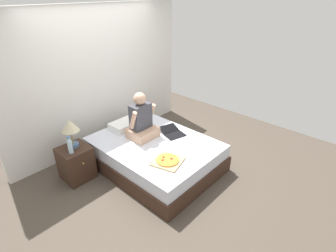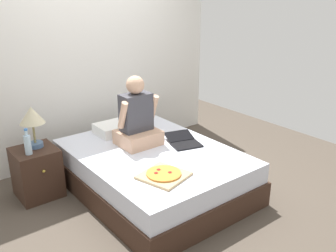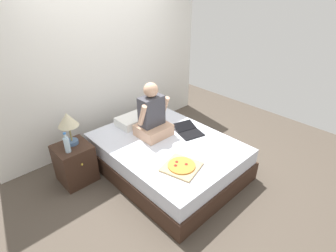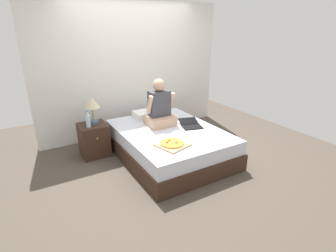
{
  "view_description": "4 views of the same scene",
  "coord_description": "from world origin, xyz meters",
  "px_view_note": "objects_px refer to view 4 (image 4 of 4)",
  "views": [
    {
      "loc": [
        -2.55,
        -2.64,
        2.7
      ],
      "look_at": [
        0.12,
        -0.19,
        0.79
      ],
      "focal_mm": 28.0,
      "sensor_mm": 36.0,
      "label": 1
    },
    {
      "loc": [
        -2.16,
        -3.02,
        2.14
      ],
      "look_at": [
        0.04,
        -0.21,
        0.82
      ],
      "focal_mm": 40.0,
      "sensor_mm": 36.0,
      "label": 2
    },
    {
      "loc": [
        -2.08,
        -2.22,
        2.44
      ],
      "look_at": [
        -0.06,
        -0.09,
        0.79
      ],
      "focal_mm": 28.0,
      "sensor_mm": 36.0,
      "label": 3
    },
    {
      "loc": [
        -2.02,
        -3.38,
        2.05
      ],
      "look_at": [
        -0.14,
        -0.21,
        0.64
      ],
      "focal_mm": 28.0,
      "sensor_mm": 36.0,
      "label": 4
    }
  ],
  "objects_px": {
    "nightstand_left": "(94,140)",
    "pizza_box": "(172,144)",
    "person_seated": "(160,108)",
    "bed": "(169,143)",
    "laptop": "(191,125)",
    "lamp_on_left_nightstand": "(92,104)",
    "water_bottle": "(88,121)"
  },
  "relations": [
    {
      "from": "bed",
      "to": "pizza_box",
      "type": "distance_m",
      "value": 0.66
    },
    {
      "from": "lamp_on_left_nightstand",
      "to": "pizza_box",
      "type": "distance_m",
      "value": 1.53
    },
    {
      "from": "person_seated",
      "to": "laptop",
      "type": "bearing_deg",
      "value": -38.67
    },
    {
      "from": "laptop",
      "to": "nightstand_left",
      "type": "bearing_deg",
      "value": 152.75
    },
    {
      "from": "water_bottle",
      "to": "person_seated",
      "type": "relative_size",
      "value": 0.35
    },
    {
      "from": "lamp_on_left_nightstand",
      "to": "laptop",
      "type": "relative_size",
      "value": 0.93
    },
    {
      "from": "water_bottle",
      "to": "laptop",
      "type": "relative_size",
      "value": 0.57
    },
    {
      "from": "nightstand_left",
      "to": "water_bottle",
      "type": "distance_m",
      "value": 0.4
    },
    {
      "from": "bed",
      "to": "laptop",
      "type": "bearing_deg",
      "value": -7.44
    },
    {
      "from": "person_seated",
      "to": "laptop",
      "type": "distance_m",
      "value": 0.59
    },
    {
      "from": "nightstand_left",
      "to": "person_seated",
      "type": "xyz_separation_m",
      "value": [
        1.03,
        -0.42,
        0.49
      ]
    },
    {
      "from": "lamp_on_left_nightstand",
      "to": "laptop",
      "type": "bearing_deg",
      "value": -29.49
    },
    {
      "from": "nightstand_left",
      "to": "pizza_box",
      "type": "xyz_separation_m",
      "value": [
        0.78,
        -1.23,
        0.23
      ]
    },
    {
      "from": "person_seated",
      "to": "pizza_box",
      "type": "xyz_separation_m",
      "value": [
        -0.25,
        -0.82,
        -0.27
      ]
    },
    {
      "from": "lamp_on_left_nightstand",
      "to": "bed",
      "type": "bearing_deg",
      "value": -36.37
    },
    {
      "from": "person_seated",
      "to": "laptop",
      "type": "height_order",
      "value": "person_seated"
    },
    {
      "from": "nightstand_left",
      "to": "laptop",
      "type": "relative_size",
      "value": 1.12
    },
    {
      "from": "laptop",
      "to": "pizza_box",
      "type": "bearing_deg",
      "value": -143.69
    },
    {
      "from": "nightstand_left",
      "to": "person_seated",
      "type": "bearing_deg",
      "value": -21.89
    },
    {
      "from": "bed",
      "to": "lamp_on_left_nightstand",
      "type": "xyz_separation_m",
      "value": [
        -1.01,
        0.74,
        0.63
      ]
    },
    {
      "from": "bed",
      "to": "nightstand_left",
      "type": "xyz_separation_m",
      "value": [
        -1.05,
        0.69,
        0.04
      ]
    },
    {
      "from": "bed",
      "to": "pizza_box",
      "type": "relative_size",
      "value": 4.08
    },
    {
      "from": "bed",
      "to": "person_seated",
      "type": "relative_size",
      "value": 2.59
    },
    {
      "from": "water_bottle",
      "to": "laptop",
      "type": "xyz_separation_m",
      "value": [
        1.53,
        -0.65,
        -0.16
      ]
    },
    {
      "from": "laptop",
      "to": "pizza_box",
      "type": "xyz_separation_m",
      "value": [
        -0.66,
        -0.49,
        -0.0
      ]
    },
    {
      "from": "lamp_on_left_nightstand",
      "to": "water_bottle",
      "type": "relative_size",
      "value": 1.63
    },
    {
      "from": "lamp_on_left_nightstand",
      "to": "laptop",
      "type": "xyz_separation_m",
      "value": [
        1.41,
        -0.79,
        -0.37
      ]
    },
    {
      "from": "nightstand_left",
      "to": "lamp_on_left_nightstand",
      "type": "xyz_separation_m",
      "value": [
        0.04,
        0.05,
        0.6
      ]
    },
    {
      "from": "bed",
      "to": "laptop",
      "type": "xyz_separation_m",
      "value": [
        0.4,
        -0.05,
        0.26
      ]
    },
    {
      "from": "nightstand_left",
      "to": "person_seated",
      "type": "relative_size",
      "value": 0.7
    },
    {
      "from": "lamp_on_left_nightstand",
      "to": "laptop",
      "type": "distance_m",
      "value": 1.66
    },
    {
      "from": "nightstand_left",
      "to": "pizza_box",
      "type": "height_order",
      "value": "nightstand_left"
    }
  ]
}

